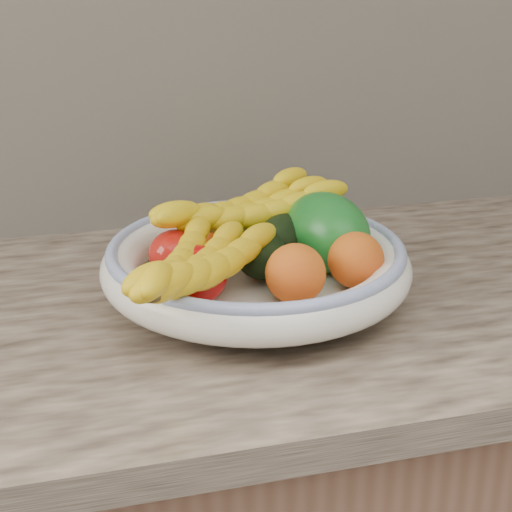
% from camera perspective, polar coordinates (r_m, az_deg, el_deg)
% --- Properties ---
extents(fruit_bowl, '(0.39, 0.39, 0.08)m').
position_cam_1_polar(fruit_bowl, '(0.99, 0.00, -0.62)').
color(fruit_bowl, white).
rests_on(fruit_bowl, kitchen_counter).
extents(clementine_back_left, '(0.05, 0.05, 0.04)m').
position_cam_1_polar(clementine_back_left, '(1.07, -2.99, 1.35)').
color(clementine_back_left, '#DB4904').
rests_on(clementine_back_left, fruit_bowl).
extents(clementine_back_right, '(0.06, 0.06, 0.05)m').
position_cam_1_polar(clementine_back_right, '(1.09, 0.85, 1.90)').
color(clementine_back_right, '#FF5D05').
rests_on(clementine_back_right, fruit_bowl).
extents(tomato_left, '(0.08, 0.08, 0.06)m').
position_cam_1_polar(tomato_left, '(0.99, -5.88, 0.16)').
color(tomato_left, '#AB150F').
rests_on(tomato_left, fruit_bowl).
extents(tomato_near_left, '(0.10, 0.10, 0.07)m').
position_cam_1_polar(tomato_near_left, '(0.93, -4.50, -1.38)').
color(tomato_near_left, '#BB0607').
rests_on(tomato_near_left, fruit_bowl).
extents(avocado_center, '(0.07, 0.10, 0.06)m').
position_cam_1_polar(avocado_center, '(0.98, 0.28, 0.20)').
color(avocado_center, black).
rests_on(avocado_center, fruit_bowl).
extents(avocado_right, '(0.11, 0.12, 0.07)m').
position_cam_1_polar(avocado_right, '(1.03, 1.97, 1.22)').
color(avocado_right, black).
rests_on(avocado_right, fruit_bowl).
extents(green_mango, '(0.15, 0.17, 0.13)m').
position_cam_1_polar(green_mango, '(1.02, 5.12, 1.74)').
color(green_mango, '#105919').
rests_on(green_mango, fruit_bowl).
extents(peach_front, '(0.09, 0.09, 0.07)m').
position_cam_1_polar(peach_front, '(0.92, 2.89, -1.29)').
color(peach_front, orange).
rests_on(peach_front, fruit_bowl).
extents(peach_right, '(0.08, 0.08, 0.07)m').
position_cam_1_polar(peach_right, '(0.96, 7.28, -0.28)').
color(peach_right, orange).
rests_on(peach_right, fruit_bowl).
extents(banana_bunch_back, '(0.32, 0.21, 0.08)m').
position_cam_1_polar(banana_bunch_back, '(1.04, -0.77, 2.92)').
color(banana_bunch_back, yellow).
rests_on(banana_bunch_back, fruit_bowl).
extents(banana_bunch_front, '(0.26, 0.31, 0.08)m').
position_cam_1_polar(banana_bunch_front, '(0.88, -4.54, -1.23)').
color(banana_bunch_front, yellow).
rests_on(banana_bunch_front, fruit_bowl).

